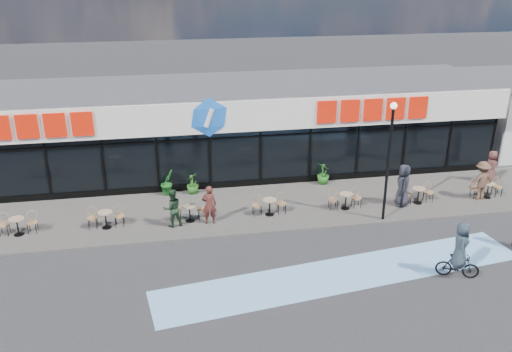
{
  "coord_description": "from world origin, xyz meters",
  "views": [
    {
      "loc": [
        -2.13,
        -17.56,
        10.71
      ],
      "look_at": [
        1.64,
        3.5,
        2.03
      ],
      "focal_mm": 38.0,
      "sensor_mm": 36.0,
      "label": 1
    }
  ],
  "objects_px": {
    "lamp_post": "(389,152)",
    "patron_right": "(172,208)",
    "cyclist_a": "(459,254)",
    "potted_plant_right": "(323,173)",
    "potted_plant_left": "(193,183)",
    "pedestrian_a": "(403,185)",
    "pedestrian_b": "(491,167)",
    "pedestrian_c": "(481,180)",
    "patron_left": "(209,205)",
    "potted_plant_mid": "(167,182)"
  },
  "relations": [
    {
      "from": "pedestrian_b",
      "to": "lamp_post",
      "type": "bearing_deg",
      "value": 119.05
    },
    {
      "from": "patron_right",
      "to": "potted_plant_right",
      "type": "bearing_deg",
      "value": -170.9
    },
    {
      "from": "lamp_post",
      "to": "cyclist_a",
      "type": "height_order",
      "value": "lamp_post"
    },
    {
      "from": "pedestrian_c",
      "to": "patron_left",
      "type": "bearing_deg",
      "value": -5.13
    },
    {
      "from": "lamp_post",
      "to": "pedestrian_b",
      "type": "relative_size",
      "value": 3.12
    },
    {
      "from": "potted_plant_right",
      "to": "pedestrian_c",
      "type": "height_order",
      "value": "pedestrian_c"
    },
    {
      "from": "potted_plant_right",
      "to": "pedestrian_a",
      "type": "bearing_deg",
      "value": -47.66
    },
    {
      "from": "patron_left",
      "to": "pedestrian_c",
      "type": "bearing_deg",
      "value": -176.9
    },
    {
      "from": "potted_plant_left",
      "to": "pedestrian_a",
      "type": "bearing_deg",
      "value": -18.01
    },
    {
      "from": "potted_plant_left",
      "to": "patron_right",
      "type": "relative_size",
      "value": 0.61
    },
    {
      "from": "patron_left",
      "to": "lamp_post",
      "type": "bearing_deg",
      "value": 174.7
    },
    {
      "from": "potted_plant_left",
      "to": "pedestrian_c",
      "type": "bearing_deg",
      "value": -12.9
    },
    {
      "from": "potted_plant_mid",
      "to": "patron_left",
      "type": "bearing_deg",
      "value": -63.74
    },
    {
      "from": "potted_plant_left",
      "to": "patron_right",
      "type": "height_order",
      "value": "patron_right"
    },
    {
      "from": "lamp_post",
      "to": "potted_plant_right",
      "type": "xyz_separation_m",
      "value": [
        -1.43,
        4.3,
        -2.55
      ]
    },
    {
      "from": "pedestrian_c",
      "to": "patron_right",
      "type": "bearing_deg",
      "value": -5.29
    },
    {
      "from": "patron_left",
      "to": "potted_plant_left",
      "type": "bearing_deg",
      "value": -79.71
    },
    {
      "from": "pedestrian_c",
      "to": "cyclist_a",
      "type": "relative_size",
      "value": 0.86
    },
    {
      "from": "potted_plant_left",
      "to": "pedestrian_b",
      "type": "xyz_separation_m",
      "value": [
        14.88,
        -1.23,
        0.32
      ]
    },
    {
      "from": "patron_left",
      "to": "potted_plant_right",
      "type": "bearing_deg",
      "value": -149.04
    },
    {
      "from": "potted_plant_left",
      "to": "patron_left",
      "type": "relative_size",
      "value": 0.59
    },
    {
      "from": "potted_plant_mid",
      "to": "patron_right",
      "type": "bearing_deg",
      "value": -87.71
    },
    {
      "from": "lamp_post",
      "to": "pedestrian_a",
      "type": "relative_size",
      "value": 2.63
    },
    {
      "from": "lamp_post",
      "to": "potted_plant_mid",
      "type": "relative_size",
      "value": 4.24
    },
    {
      "from": "patron_left",
      "to": "cyclist_a",
      "type": "relative_size",
      "value": 0.79
    },
    {
      "from": "patron_right",
      "to": "pedestrian_b",
      "type": "xyz_separation_m",
      "value": [
        15.94,
        2.06,
        0.0
      ]
    },
    {
      "from": "patron_right",
      "to": "pedestrian_b",
      "type": "distance_m",
      "value": 16.07
    },
    {
      "from": "potted_plant_right",
      "to": "patron_left",
      "type": "height_order",
      "value": "patron_left"
    },
    {
      "from": "potted_plant_right",
      "to": "cyclist_a",
      "type": "xyz_separation_m",
      "value": [
        2.3,
        -8.97,
        0.31
      ]
    },
    {
      "from": "cyclist_a",
      "to": "potted_plant_right",
      "type": "bearing_deg",
      "value": 104.35
    },
    {
      "from": "potted_plant_left",
      "to": "pedestrian_c",
      "type": "distance_m",
      "value": 13.59
    },
    {
      "from": "potted_plant_mid",
      "to": "potted_plant_right",
      "type": "relative_size",
      "value": 1.13
    },
    {
      "from": "cyclist_a",
      "to": "pedestrian_c",
      "type": "bearing_deg",
      "value": 53.11
    },
    {
      "from": "potted_plant_right",
      "to": "pedestrian_c",
      "type": "xyz_separation_m",
      "value": [
        6.71,
        -3.09,
        0.39
      ]
    },
    {
      "from": "lamp_post",
      "to": "patron_right",
      "type": "distance_m",
      "value": 9.34
    },
    {
      "from": "potted_plant_right",
      "to": "patron_right",
      "type": "bearing_deg",
      "value": -156.17
    },
    {
      "from": "lamp_post",
      "to": "pedestrian_a",
      "type": "xyz_separation_m",
      "value": [
        1.39,
        1.21,
        -2.1
      ]
    },
    {
      "from": "pedestrian_b",
      "to": "potted_plant_right",
      "type": "bearing_deg",
      "value": 86.78
    },
    {
      "from": "patron_right",
      "to": "cyclist_a",
      "type": "relative_size",
      "value": 0.77
    },
    {
      "from": "lamp_post",
      "to": "pedestrian_c",
      "type": "distance_m",
      "value": 5.84
    },
    {
      "from": "pedestrian_a",
      "to": "pedestrian_b",
      "type": "xyz_separation_m",
      "value": [
        5.53,
        1.81,
        -0.15
      ]
    },
    {
      "from": "potted_plant_right",
      "to": "patron_right",
      "type": "relative_size",
      "value": 0.65
    },
    {
      "from": "pedestrian_b",
      "to": "cyclist_a",
      "type": "xyz_separation_m",
      "value": [
        -6.05,
        -7.69,
        0.02
      ]
    },
    {
      "from": "potted_plant_mid",
      "to": "cyclist_a",
      "type": "relative_size",
      "value": 0.56
    },
    {
      "from": "lamp_post",
      "to": "potted_plant_mid",
      "type": "bearing_deg",
      "value": 154.55
    },
    {
      "from": "potted_plant_right",
      "to": "pedestrian_b",
      "type": "relative_size",
      "value": 0.65
    },
    {
      "from": "patron_right",
      "to": "potted_plant_left",
      "type": "bearing_deg",
      "value": -122.55
    },
    {
      "from": "potted_plant_mid",
      "to": "potted_plant_right",
      "type": "bearing_deg",
      "value": -0.41
    },
    {
      "from": "patron_right",
      "to": "pedestrian_a",
      "type": "xyz_separation_m",
      "value": [
        10.41,
        0.26,
        0.16
      ]
    },
    {
      "from": "pedestrian_c",
      "to": "pedestrian_b",
      "type": "bearing_deg",
      "value": -138.6
    }
  ]
}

